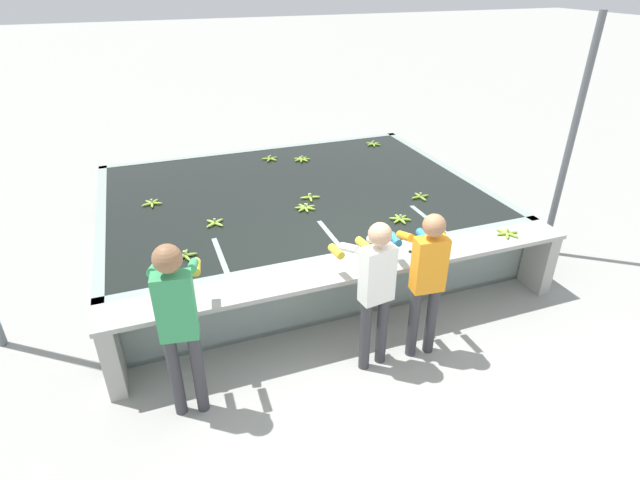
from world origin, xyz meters
TOP-DOWN VIEW (x-y plane):
  - ground_plane at (0.00, 0.00)m, footprint 80.00×80.00m
  - wash_tank at (0.00, 2.42)m, footprint 5.23×3.96m
  - work_ledge at (0.00, 0.23)m, footprint 5.23×0.45m
  - worker_0 at (-1.87, -0.30)m, footprint 0.48×0.74m
  - worker_1 at (-0.05, -0.31)m, footprint 0.47×0.73m
  - worker_2 at (0.51, -0.33)m, footprint 0.45×0.73m
  - banana_bunch_floating_0 at (1.95, 3.88)m, footprint 0.28×0.28m
  - banana_bunch_floating_1 at (1.55, 1.56)m, footprint 0.28×0.28m
  - banana_bunch_floating_2 at (0.03, 3.77)m, footprint 0.28×0.27m
  - banana_bunch_floating_3 at (-0.04, 1.77)m, footprint 0.28×0.28m
  - banana_bunch_floating_4 at (-1.23, 1.73)m, footprint 0.25×0.25m
  - banana_bunch_floating_5 at (-1.92, 2.61)m, footprint 0.28×0.27m
  - banana_bunch_floating_6 at (0.51, 3.56)m, footprint 0.28×0.27m
  - banana_bunch_floating_7 at (0.96, 1.04)m, footprint 0.26×0.28m
  - banana_bunch_floating_8 at (-1.68, 1.06)m, footprint 0.26×0.28m
  - banana_bunch_floating_9 at (0.13, 2.06)m, footprint 0.28×0.28m
  - banana_bunch_ledge_0 at (1.96, 0.26)m, footprint 0.28×0.27m
  - knife_0 at (0.75, 0.21)m, footprint 0.24×0.29m
  - support_post_right at (3.29, 0.89)m, footprint 0.09×0.09m

SIDE VIEW (x-z plane):
  - ground_plane at x=0.00m, z-range 0.00..0.00m
  - wash_tank at x=0.00m, z-range -0.01..0.84m
  - work_ledge at x=0.00m, z-range 0.20..1.04m
  - knife_0 at x=0.75m, z-range 0.85..0.86m
  - banana_bunch_floating_3 at x=-0.04m, z-range 0.82..0.90m
  - banana_bunch_floating_6 at x=0.51m, z-range 0.82..0.90m
  - banana_bunch_floating_0 at x=1.95m, z-range 0.82..0.90m
  - banana_bunch_floating_7 at x=0.96m, z-range 0.82..0.90m
  - banana_bunch_floating_2 at x=0.03m, z-range 0.82..0.90m
  - banana_bunch_floating_5 at x=-1.92m, z-range 0.82..0.90m
  - banana_bunch_floating_8 at x=-1.68m, z-range 0.82..0.90m
  - banana_bunch_floating_1 at x=1.55m, z-range 0.82..0.90m
  - banana_bunch_floating_4 at x=-1.23m, z-range 0.82..0.90m
  - banana_bunch_floating_9 at x=0.13m, z-range 0.82..0.90m
  - banana_bunch_ledge_0 at x=1.96m, z-range 0.83..0.90m
  - worker_2 at x=0.51m, z-range 0.16..1.79m
  - worker_1 at x=-0.05m, z-range 0.16..1.79m
  - worker_0 at x=-1.87m, z-range 0.19..1.94m
  - support_post_right at x=3.29m, z-range 0.00..3.20m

